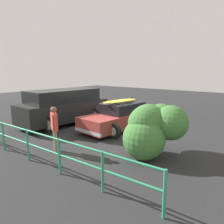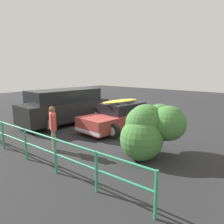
{
  "view_description": "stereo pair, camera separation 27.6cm",
  "coord_description": "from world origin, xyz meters",
  "views": [
    {
      "loc": [
        -6.19,
        8.33,
        2.89
      ],
      "look_at": [
        0.09,
        0.55,
        0.95
      ],
      "focal_mm": 35.0,
      "sensor_mm": 36.0,
      "label": 1
    },
    {
      "loc": [
        -6.4,
        8.15,
        2.89
      ],
      "look_at": [
        0.09,
        0.55,
        0.95
      ],
      "focal_mm": 35.0,
      "sensor_mm": 36.0,
      "label": 2
    }
  ],
  "objects": [
    {
      "name": "suv_car",
      "position": [
        3.01,
        1.02,
        0.97
      ],
      "size": [
        2.83,
        5.05,
        1.87
      ],
      "color": "black",
      "rests_on": "ground"
    },
    {
      "name": "railing_fence",
      "position": [
        0.88,
        4.87,
        0.69
      ],
      "size": [
        10.96,
        0.41,
        1.03
      ],
      "color": "#2D9366",
      "rests_on": "ground"
    },
    {
      "name": "sedan_car",
      "position": [
        0.09,
        -0.09,
        0.63
      ],
      "size": [
        2.48,
        4.34,
        1.59
      ],
      "color": "#9E3833",
      "rests_on": "ground"
    },
    {
      "name": "ground_plane",
      "position": [
        0.0,
        0.0,
        -0.01
      ],
      "size": [
        44.0,
        44.0,
        0.02
      ],
      "primitive_type": "cube",
      "color": "#28282B",
      "rests_on": "ground"
    },
    {
      "name": "person_bystander",
      "position": [
        0.08,
        3.8,
        0.98
      ],
      "size": [
        0.57,
        0.38,
        1.63
      ],
      "color": "gray",
      "rests_on": "ground"
    },
    {
      "name": "bush_near_left",
      "position": [
        -2.78,
        2.02,
        0.96
      ],
      "size": [
        1.95,
        2.36,
        1.8
      ],
      "color": "#4C3828",
      "rests_on": "ground"
    }
  ]
}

